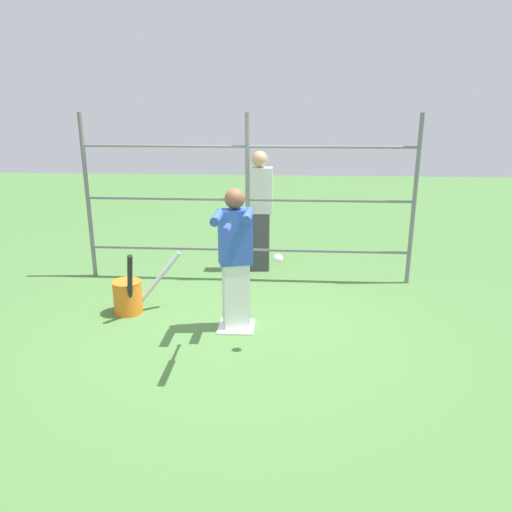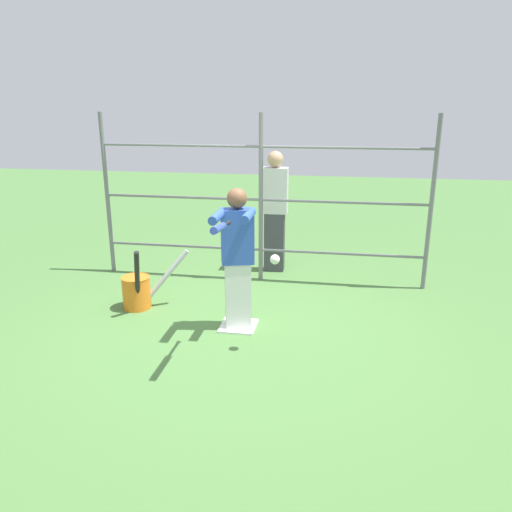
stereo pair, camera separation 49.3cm
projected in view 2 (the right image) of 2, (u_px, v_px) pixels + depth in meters
The scene contains 8 objects.
ground_plane at pixel (238, 327), 5.65m from camera, with size 24.00×24.00×0.00m, color #4C7A3D.
home_plate at pixel (238, 326), 5.64m from camera, with size 0.40×0.40×0.02m.
fence_backstop at pixel (261, 200), 6.81m from camera, with size 4.54×0.06×2.30m.
batter at pixel (237, 255), 5.38m from camera, with size 0.39×0.61×1.58m.
baseball_bat_swinging at pixel (220, 227), 4.39m from camera, with size 0.11×0.80×0.17m.
softball_in_flight at pixel (275, 259), 4.82m from camera, with size 0.10×0.10×0.10m.
bat_bucket at pixel (138, 291), 6.09m from camera, with size 0.81×0.57×0.82m.
bystander_behind_fence at pixel (275, 210), 7.26m from camera, with size 0.37×0.23×1.77m.
Camera 2 is at (-1.05, 5.05, 2.45)m, focal length 35.00 mm.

